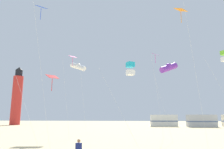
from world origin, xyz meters
TOP-DOWN VIEW (x-y plane):
  - kite_flyer_standing at (-1.38, 6.17)m, footprint 0.37×0.53m
  - kite_diamond_magenta at (4.77, 20.49)m, footprint 1.22×1.22m
  - kite_diamond_scarlet at (-4.80, 9.63)m, footprint 3.49×3.43m
  - kite_diamond_rainbow at (-5.77, 18.31)m, footprint 1.86×1.86m
  - kite_box_cyan at (1.67, 11.15)m, footprint 3.41×3.09m
  - kite_tube_white at (-6.06, 22.18)m, footprint 2.60×2.06m
  - kite_diamond_blue at (-6.01, 9.52)m, footprint 2.11×2.11m
  - kite_diamond_orange at (6.13, 10.39)m, footprint 1.97×1.97m
  - kite_tube_violet at (5.99, 17.77)m, footprint 3.05×2.88m
  - lighthouse_distant at (-32.12, 51.45)m, footprint 2.80×2.80m
  - rv_van_white at (8.92, 47.56)m, footprint 6.47×2.44m
  - rv_van_silver at (17.13, 45.08)m, footprint 6.53×2.60m

SIDE VIEW (x-z plane):
  - kite_flyer_standing at x=-1.38m, z-range 0.03..1.19m
  - rv_van_white at x=8.92m, z-range -0.01..2.79m
  - rv_van_silver at x=17.13m, z-range -0.01..2.79m
  - kite_diamond_scarlet at x=-4.80m, z-range 2.55..8.48m
  - kite_box_cyan at x=1.67m, z-range 2.98..10.12m
  - lighthouse_distant at x=-32.12m, z-range -0.56..16.24m
  - kite_tube_violet at x=5.99m, z-range 3.68..12.45m
  - kite_diamond_rainbow at x=-5.77m, z-range 4.42..14.53m
  - kite_tube_white at x=-6.06m, z-range 4.40..14.62m
  - kite_diamond_magenta at x=4.77m, z-range 4.69..15.42m
  - kite_diamond_orange at x=6.13m, z-range 5.09..16.77m
  - kite_diamond_blue at x=-6.01m, z-range 5.31..17.50m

